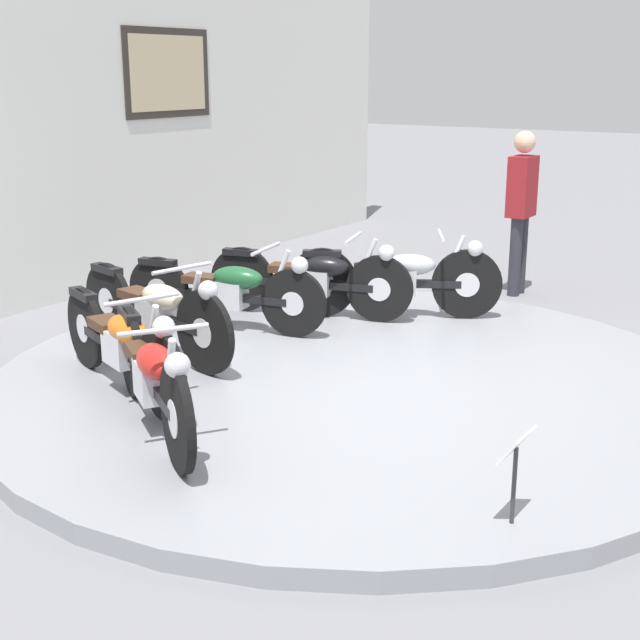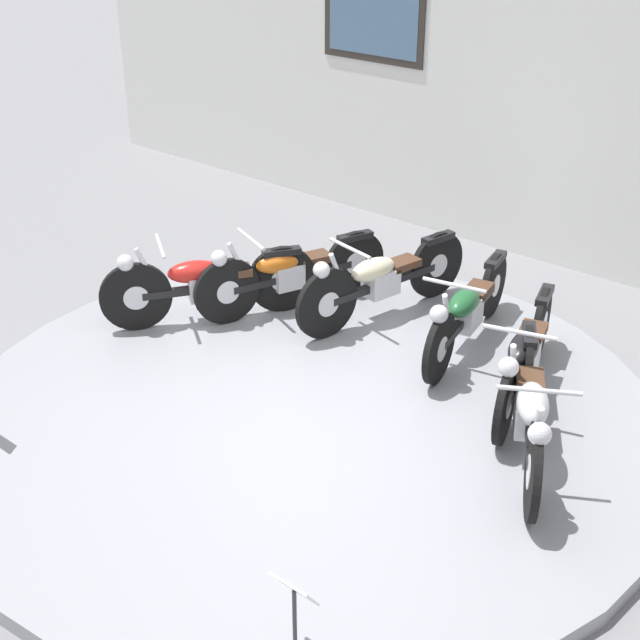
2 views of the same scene
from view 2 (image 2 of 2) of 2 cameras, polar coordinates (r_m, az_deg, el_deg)
The scene contains 10 objects.
ground_plane at distance 7.11m, azimuth -0.83°, elevation -6.28°, with size 60.00×60.00×0.00m, color slate.
display_platform at distance 7.07m, azimuth -0.83°, elevation -5.85°, with size 5.55×5.55×0.13m, color gray.
back_wall at distance 9.55m, azimuth 15.86°, elevation 15.57°, with size 14.00×0.22×4.25m.
motorcycle_red at distance 8.17m, azimuth -7.33°, elevation 2.44°, with size 1.17×1.69×0.80m.
motorcycle_orange at distance 8.34m, azimuth -2.00°, elevation 3.17°, with size 0.80×1.87×0.79m.
motorcycle_cream at distance 8.19m, azimuth 3.92°, elevation 2.69°, with size 0.59×1.97×0.80m.
motorcycle_green at distance 7.75m, azimuth 9.37°, elevation 0.67°, with size 0.57×1.93×0.78m.
motorcycle_black at distance 7.12m, azimuth 12.96°, elevation -2.22°, with size 0.69×1.91×0.79m.
motorcycle_silver at distance 6.44m, azimuth 13.30°, elevation -5.62°, with size 1.06×1.76×0.80m.
info_placard_front_centre at distance 4.92m, azimuth -1.66°, elevation -17.38°, with size 0.26×0.11×0.51m.
Camera 2 is at (3.85, -4.46, 3.98)m, focal length 50.00 mm.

